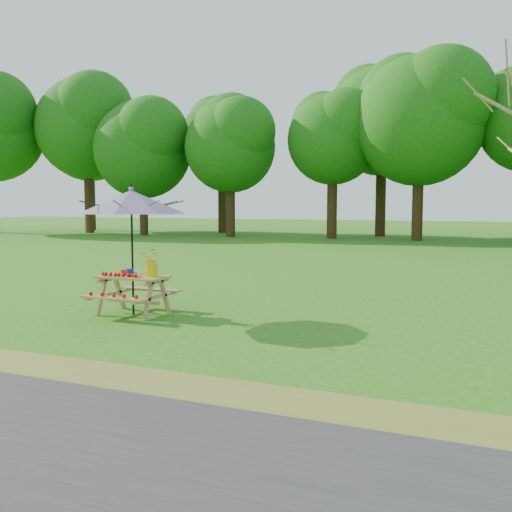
% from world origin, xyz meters
% --- Properties ---
extents(ground, '(120.00, 120.00, 0.00)m').
position_xyz_m(ground, '(0.00, 0.00, 0.00)').
color(ground, '#246713').
rests_on(ground, ground).
extents(treeline, '(60.00, 12.00, 16.00)m').
position_xyz_m(treeline, '(0.00, 22.00, 8.00)').
color(treeline, '#165E10').
rests_on(treeline, ground).
extents(picnic_table, '(1.20, 1.32, 0.67)m').
position_xyz_m(picnic_table, '(0.73, 0.50, 0.33)').
color(picnic_table, '#A26E49').
rests_on(picnic_table, ground).
extents(patio_umbrella, '(2.37, 2.37, 2.25)m').
position_xyz_m(patio_umbrella, '(0.73, 0.50, 1.95)').
color(patio_umbrella, black).
rests_on(patio_umbrella, ground).
extents(produce_bins, '(0.27, 0.39, 0.13)m').
position_xyz_m(produce_bins, '(0.67, 0.52, 0.72)').
color(produce_bins, red).
rests_on(produce_bins, picnic_table).
extents(tomatoes_row, '(0.77, 0.13, 0.07)m').
position_xyz_m(tomatoes_row, '(0.58, 0.32, 0.71)').
color(tomatoes_row, red).
rests_on(tomatoes_row, picnic_table).
extents(flower_bucket, '(0.31, 0.27, 0.49)m').
position_xyz_m(flower_bucket, '(1.08, 0.55, 0.93)').
color(flower_bucket, yellow).
rests_on(flower_bucket, picnic_table).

